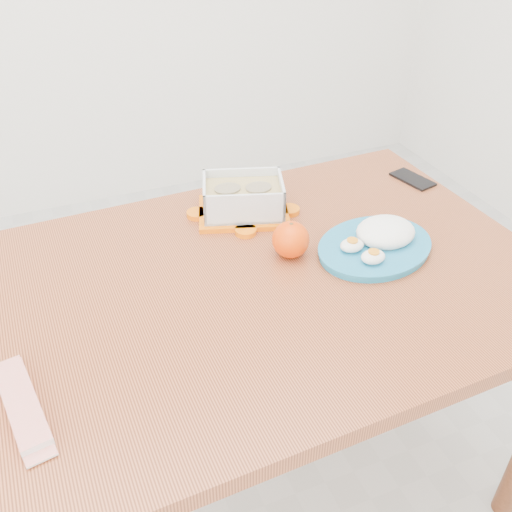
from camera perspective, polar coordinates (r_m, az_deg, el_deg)
name	(u,v)px	position (r m, az deg, el deg)	size (l,w,h in m)	color
ground	(240,451)	(1.87, -1.58, -18.94)	(3.50, 3.50, 0.00)	#B7B7B2
dining_table	(256,308)	(1.32, 0.00, -5.23)	(1.35, 0.92, 0.75)	#A6542F
food_container	(243,198)	(1.46, -1.29, 5.80)	(0.27, 0.24, 0.10)	orange
orange_fruit	(291,240)	(1.31, 3.49, 1.65)	(0.09, 0.09, 0.09)	#E24304
rice_plate	(379,240)	(1.37, 12.16, 1.61)	(0.35, 0.35, 0.08)	#1B7098
candy_bar	(22,405)	(1.07, -22.36, -13.59)	(0.21, 0.05, 0.02)	red
smartphone	(413,179)	(1.71, 15.39, 7.42)	(0.06, 0.13, 0.01)	black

